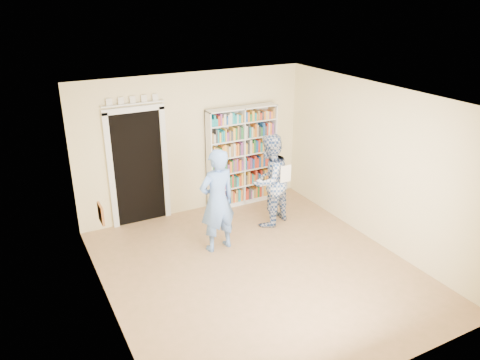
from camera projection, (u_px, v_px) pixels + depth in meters
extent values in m
plane|color=olive|center=(258.00, 270.00, 7.31)|extent=(5.00, 5.00, 0.00)
plane|color=white|center=(261.00, 99.00, 6.29)|extent=(5.00, 5.00, 0.00)
plane|color=beige|center=(194.00, 144.00, 8.85)|extent=(4.50, 0.00, 4.50)
plane|color=beige|center=(103.00, 224.00, 5.83)|extent=(0.00, 5.00, 5.00)
plane|color=beige|center=(377.00, 166.00, 7.77)|extent=(0.00, 5.00, 5.00)
cube|color=white|center=(242.00, 157.00, 9.26)|extent=(1.45, 0.27, 1.99)
cube|color=white|center=(242.00, 157.00, 9.26)|extent=(0.02, 0.27, 1.99)
cube|color=black|center=(138.00, 169.00, 8.48)|extent=(0.90, 0.03, 2.10)
cube|color=white|center=(111.00, 174.00, 8.25)|extent=(0.10, 0.06, 2.20)
cube|color=white|center=(165.00, 165.00, 8.68)|extent=(0.10, 0.06, 2.20)
cube|color=white|center=(133.00, 109.00, 8.05)|extent=(1.10, 0.06, 0.10)
cube|color=white|center=(133.00, 104.00, 8.00)|extent=(1.10, 0.08, 0.02)
cube|color=brown|center=(101.00, 214.00, 5.98)|extent=(0.03, 0.25, 0.25)
imported|color=#638EDC|center=(217.00, 201.00, 7.60)|extent=(0.69, 0.50, 1.76)
imported|color=navy|center=(269.00, 181.00, 8.45)|extent=(1.03, 0.93, 1.72)
cube|color=white|center=(286.00, 174.00, 8.24)|extent=(0.22, 0.01, 0.31)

